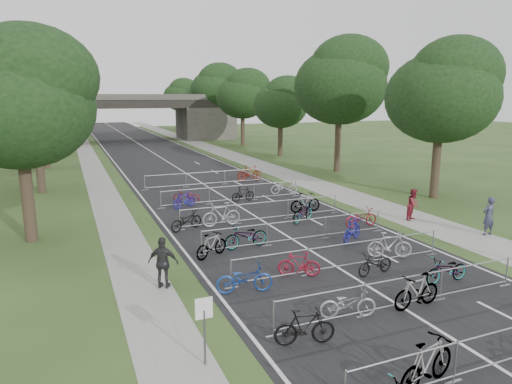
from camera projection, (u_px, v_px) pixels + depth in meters
ground at (499, 368)px, 11.47m from camera, size 200.00×200.00×0.00m
road at (151, 151)px, 56.65m from camera, size 11.00×140.00×0.01m
sidewalk_right at (213, 149)px, 59.66m from camera, size 3.00×140.00×0.01m
sidewalk_left at (87, 154)px, 53.83m from camera, size 2.00×140.00×0.01m
lane_markings at (151, 151)px, 56.65m from camera, size 0.12×140.00×0.00m
overpass_bridge at (133, 118)px, 69.48m from camera, size 31.00×8.00×7.05m
park_sign at (204, 319)px, 11.36m from camera, size 0.45×0.06×1.83m
tree_left_0 at (20, 101)px, 20.25m from camera, size 6.72×6.72×10.25m
tree_right_0 at (444, 93)px, 29.37m from camera, size 7.17×7.17×10.93m
tree_left_1 at (34, 87)px, 30.92m from camera, size 7.56×7.56×11.53m
tree_right_1 at (341, 83)px, 40.01m from camera, size 8.18×8.18×12.47m
tree_left_2 at (40, 81)px, 41.60m from camera, size 8.40×8.40×12.81m
tree_right_2 at (282, 103)px, 51.25m from camera, size 6.16×6.16×9.39m
tree_left_3 at (46, 98)px, 52.78m from camera, size 6.72×6.72×10.25m
tree_right_3 at (243, 95)px, 61.90m from camera, size 7.17×7.17×10.93m
tree_left_4 at (48, 92)px, 63.45m from camera, size 7.56×7.56×11.53m
tree_right_4 at (216, 89)px, 72.54m from camera, size 8.18×8.18×12.47m
tree_left_5 at (50, 88)px, 74.13m from camera, size 8.40×8.40×12.81m
tree_right_5 at (197, 101)px, 83.78m from camera, size 6.16×6.16×9.39m
tree_left_6 at (52, 98)px, 85.31m from camera, size 6.72×6.72×10.25m
tree_right_6 at (181, 95)px, 94.43m from camera, size 7.17×7.17×10.93m
barrier_row_0 at (502, 348)px, 11.36m from camera, size 9.70×0.08×1.10m
barrier_row_1 at (404, 292)px, 14.61m from camera, size 9.70×0.08×1.10m
barrier_row_2 at (342, 257)px, 17.86m from camera, size 9.70×0.08×1.10m
barrier_row_3 at (297, 231)px, 21.30m from camera, size 9.70×0.08×1.10m
barrier_row_4 at (263, 211)px, 24.91m from camera, size 9.70×0.08×1.10m
barrier_row_5 at (232, 194)px, 29.43m from camera, size 9.70×0.08×1.10m
barrier_row_6 at (206, 179)px, 34.85m from camera, size 9.70×0.08×1.10m
bike_1 at (427, 364)px, 10.56m from camera, size 2.15×1.08×1.25m
bike_4 at (305, 327)px, 12.46m from camera, size 1.79×0.87×1.03m
bike_5 at (348, 303)px, 13.99m from camera, size 1.89×1.04×0.94m
bike_6 at (417, 291)px, 14.63m from camera, size 1.93×0.68×1.14m
bike_7 at (447, 270)px, 16.62m from camera, size 1.89×0.68×0.99m
bike_8 at (244, 279)px, 15.78m from camera, size 2.08×1.08×1.04m
bike_9 at (299, 264)px, 17.23m from camera, size 1.64×1.15×0.97m
bike_10 at (375, 264)px, 17.39m from camera, size 1.75×0.82×0.88m
bike_11 at (390, 245)px, 19.18m from camera, size 1.92×1.27×1.13m
bike_12 at (212, 245)px, 19.27m from camera, size 1.79×1.28×1.06m
bike_13 at (246, 236)px, 20.45m from camera, size 2.18×0.96×1.11m
bike_14 at (352, 230)px, 21.34m from camera, size 1.83×1.41×1.10m
bike_15 at (361, 218)px, 23.83m from camera, size 1.90×0.68×1.00m
bike_16 at (186, 220)px, 23.22m from camera, size 2.05×1.45×1.02m
bike_17 at (221, 215)px, 23.88m from camera, size 2.10×0.61×1.26m
bike_18 at (303, 212)px, 24.81m from camera, size 2.05×1.64×1.04m
bike_19 at (305, 203)px, 26.82m from camera, size 1.94×0.55×1.17m
bike_20 at (184, 200)px, 27.85m from camera, size 1.69×1.02×0.98m
bike_21 at (186, 196)px, 29.19m from camera, size 1.78×1.38×0.90m
bike_22 at (243, 194)px, 29.56m from camera, size 1.66×0.63×0.98m
bike_23 at (284, 187)px, 31.84m from camera, size 1.99×1.07×0.99m
bike_27 at (250, 173)px, 36.91m from camera, size 2.12×0.78×1.25m
pedestrian_a at (489, 216)px, 22.31m from camera, size 0.71×0.47×1.92m
pedestrian_b at (413, 205)px, 25.04m from camera, size 1.04×0.95×1.75m
pedestrian_c at (163, 263)px, 16.11m from camera, size 1.18×0.92×1.87m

